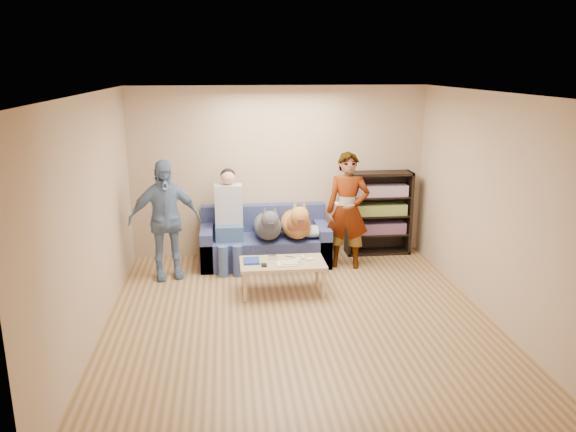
{
  "coord_description": "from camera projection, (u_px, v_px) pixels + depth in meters",
  "views": [
    {
      "loc": [
        -0.8,
        -5.94,
        2.89
      ],
      "look_at": [
        0.0,
        1.2,
        0.95
      ],
      "focal_mm": 35.0,
      "sensor_mm": 36.0,
      "label": 1
    }
  ],
  "objects": [
    {
      "name": "ceiling",
      "position": [
        301.0,
        93.0,
        5.86
      ],
      "size": [
        5.0,
        5.0,
        0.0
      ],
      "primitive_type": "plane",
      "rotation": [
        3.14,
        0.0,
        0.0
      ],
      "color": "white",
      "rests_on": "ground"
    },
    {
      "name": "wall_right",
      "position": [
        494.0,
        208.0,
        6.44
      ],
      "size": [
        0.0,
        5.0,
        5.0
      ],
      "primitive_type": "plane",
      "rotation": [
        1.57,
        0.0,
        -1.57
      ],
      "color": "tan",
      "rests_on": "ground"
    },
    {
      "name": "magazine",
      "position": [
        289.0,
        262.0,
        7.2
      ],
      "size": [
        0.22,
        0.17,
        0.01
      ],
      "primitive_type": "cube",
      "color": "beige",
      "rests_on": "coffee_table"
    },
    {
      "name": "wall_left",
      "position": [
        90.0,
        220.0,
        5.96
      ],
      "size": [
        0.0,
        5.0,
        5.0
      ],
      "primitive_type": "plane",
      "rotation": [
        1.57,
        0.0,
        1.57
      ],
      "color": "tan",
      "rests_on": "ground"
    },
    {
      "name": "coffee_table",
      "position": [
        283.0,
        265.0,
        7.28
      ],
      "size": [
        1.1,
        0.6,
        0.42
      ],
      "color": "tan",
      "rests_on": "ground"
    },
    {
      "name": "pen_orange",
      "position": [
        282.0,
        266.0,
        7.11
      ],
      "size": [
        0.13,
        0.06,
        0.01
      ],
      "primitive_type": "cylinder",
      "rotation": [
        0.0,
        1.57,
        0.35
      ],
      "color": "#DB5D1E",
      "rests_on": "coffee_table"
    },
    {
      "name": "person_standing_right",
      "position": [
        348.0,
        211.0,
        8.12
      ],
      "size": [
        0.71,
        0.56,
        1.7
      ],
      "primitive_type": "imported",
      "rotation": [
        0.0,
        0.0,
        -0.28
      ],
      "color": "gray",
      "rests_on": "ground"
    },
    {
      "name": "held_controller",
      "position": [
        337.0,
        204.0,
        7.87
      ],
      "size": [
        0.05,
        0.12,
        0.03
      ],
      "primitive_type": "cube",
      "rotation": [
        0.0,
        0.0,
        0.07
      ],
      "color": "silver",
      "rests_on": "person_standing_right"
    },
    {
      "name": "headphone_cup_b",
      "position": [
        297.0,
        259.0,
        7.35
      ],
      "size": [
        0.07,
        0.07,
        0.02
      ],
      "primitive_type": "cylinder",
      "color": "white",
      "rests_on": "coffee_table"
    },
    {
      "name": "notebook_blue",
      "position": [
        251.0,
        261.0,
        7.27
      ],
      "size": [
        0.2,
        0.26,
        0.03
      ],
      "primitive_type": "cube",
      "color": "navy",
      "rests_on": "coffee_table"
    },
    {
      "name": "wall_front",
      "position": [
        349.0,
        307.0,
        3.8
      ],
      "size": [
        4.5,
        0.0,
        4.5
      ],
      "primitive_type": "plane",
      "rotation": [
        -1.57,
        0.0,
        0.0
      ],
      "color": "tan",
      "rests_on": "ground"
    },
    {
      "name": "dog_gray",
      "position": [
        268.0,
        225.0,
        8.14
      ],
      "size": [
        0.41,
        1.25,
        0.6
      ],
      "color": "#50505A",
      "rests_on": "sofa"
    },
    {
      "name": "camera_silver",
      "position": [
        273.0,
        257.0,
        7.37
      ],
      "size": [
        0.11,
        0.06,
        0.05
      ],
      "primitive_type": "cube",
      "color": "silver",
      "rests_on": "coffee_table"
    },
    {
      "name": "wallet",
      "position": [
        264.0,
        265.0,
        7.13
      ],
      "size": [
        0.07,
        0.12,
        0.02
      ],
      "primitive_type": "cube",
      "color": "black",
      "rests_on": "coffee_table"
    },
    {
      "name": "papers",
      "position": [
        287.0,
        264.0,
        7.18
      ],
      "size": [
        0.26,
        0.2,
        0.02
      ],
      "primitive_type": "cube",
      "color": "silver",
      "rests_on": "coffee_table"
    },
    {
      "name": "headphone_cup_a",
      "position": [
        298.0,
        261.0,
        7.27
      ],
      "size": [
        0.07,
        0.07,
        0.02
      ],
      "primitive_type": "cylinder",
      "color": "silver",
      "rests_on": "coffee_table"
    },
    {
      "name": "pen_black",
      "position": [
        290.0,
        257.0,
        7.45
      ],
      "size": [
        0.13,
        0.08,
        0.01
      ],
      "primitive_type": "cylinder",
      "rotation": [
        0.0,
        1.57,
        -0.52
      ],
      "color": "black",
      "rests_on": "coffee_table"
    },
    {
      "name": "person_seated",
      "position": [
        229.0,
        216.0,
        8.14
      ],
      "size": [
        0.4,
        0.73,
        1.47
      ],
      "color": "#3F618B",
      "rests_on": "sofa"
    },
    {
      "name": "ground",
      "position": [
        299.0,
        321.0,
        6.54
      ],
      "size": [
        5.0,
        5.0,
        0.0
      ],
      "primitive_type": "plane",
      "color": "olive",
      "rests_on": "ground"
    },
    {
      "name": "sofa",
      "position": [
        265.0,
        244.0,
        8.45
      ],
      "size": [
        1.9,
        0.85,
        0.82
      ],
      "color": "#515B93",
      "rests_on": "ground"
    },
    {
      "name": "dog_tan",
      "position": [
        296.0,
        223.0,
        8.2
      ],
      "size": [
        0.44,
        1.18,
        0.64
      ],
      "color": "#A56E32",
      "rests_on": "sofa"
    },
    {
      "name": "person_standing_left",
      "position": [
        165.0,
        220.0,
        7.69
      ],
      "size": [
        1.05,
        0.65,
        1.67
      ],
      "primitive_type": "imported",
      "rotation": [
        0.0,
        0.0,
        0.26
      ],
      "color": "#6F8AB1",
      "rests_on": "ground"
    },
    {
      "name": "wall_back",
      "position": [
        279.0,
        172.0,
        8.6
      ],
      "size": [
        4.5,
        0.0,
        4.5
      ],
      "primitive_type": "plane",
      "rotation": [
        1.57,
        0.0,
        0.0
      ],
      "color": "tan",
      "rests_on": "ground"
    },
    {
      "name": "controller_b",
      "position": [
        310.0,
        259.0,
        7.32
      ],
      "size": [
        0.09,
        0.06,
        0.03
      ],
      "primitive_type": "cube",
      "color": "white",
      "rests_on": "coffee_table"
    },
    {
      "name": "controller_a",
      "position": [
        303.0,
        257.0,
        7.39
      ],
      "size": [
        0.04,
        0.13,
        0.03
      ],
      "primitive_type": "cube",
      "color": "silver",
      "rests_on": "coffee_table"
    },
    {
      "name": "bookshelf",
      "position": [
        378.0,
        211.0,
        8.76
      ],
      "size": [
        1.0,
        0.34,
        1.3
      ],
      "color": "black",
      "rests_on": "ground"
    },
    {
      "name": "blanket",
      "position": [
        312.0,
        231.0,
        8.3
      ],
      "size": [
        0.46,
        0.39,
        0.16
      ],
      "primitive_type": "ellipsoid",
      "color": "#ABACB0",
      "rests_on": "sofa"
    }
  ]
}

